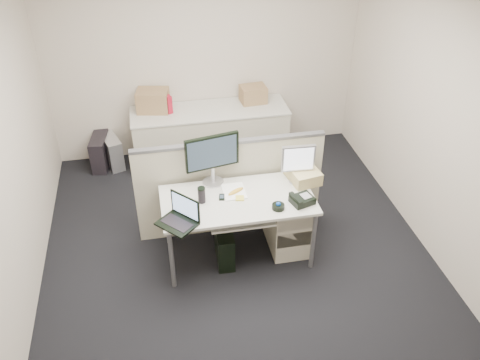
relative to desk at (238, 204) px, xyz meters
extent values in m
cube|color=black|center=(0.00, 0.00, -0.67)|extent=(4.00, 4.50, 0.01)
cube|color=beige|center=(0.00, 2.25, 0.69)|extent=(4.00, 0.02, 2.70)
cube|color=beige|center=(0.00, -2.25, 0.69)|extent=(4.00, 0.02, 2.70)
cube|color=beige|center=(-2.00, 0.00, 0.69)|extent=(0.02, 4.50, 2.70)
cube|color=beige|center=(2.00, 0.00, 0.69)|extent=(0.02, 4.50, 2.70)
cube|color=#BBBAB0|center=(0.00, 0.00, 0.05)|extent=(1.50, 0.75, 0.03)
cylinder|color=slate|center=(-0.70, -0.33, -0.31)|extent=(0.04, 0.04, 0.70)
cylinder|color=slate|center=(-0.70, 0.33, -0.31)|extent=(0.04, 0.04, 0.70)
cylinder|color=slate|center=(0.70, -0.33, -0.31)|extent=(0.04, 0.04, 0.70)
cylinder|color=slate|center=(0.70, 0.33, -0.31)|extent=(0.04, 0.04, 0.70)
cube|color=#BBBAB0|center=(0.00, -0.18, -0.04)|extent=(0.62, 0.32, 0.02)
cube|color=#BAB19C|center=(0.55, 0.05, -0.34)|extent=(0.40, 0.55, 0.65)
cube|color=#B6B193|center=(0.00, 0.45, -0.11)|extent=(2.00, 0.06, 1.10)
cube|color=#BAB19C|center=(0.00, 1.93, -0.30)|extent=(2.00, 0.60, 0.72)
cube|color=black|center=(-0.19, 0.32, 0.34)|extent=(0.58, 0.31, 0.55)
cube|color=#B7B7BC|center=(0.65, 0.18, 0.27)|extent=(0.35, 0.19, 0.42)
cube|color=black|center=(-0.62, -0.28, 0.19)|extent=(0.42, 0.42, 0.26)
cylinder|color=black|center=(0.35, -0.23, 0.09)|extent=(0.15, 0.15, 0.05)
cube|color=black|center=(0.60, -0.18, 0.10)|extent=(0.25, 0.23, 0.07)
cube|color=white|center=(-0.01, 0.12, 0.07)|extent=(0.22, 0.28, 0.01)
cube|color=gold|center=(0.02, 0.00, 0.07)|extent=(0.10, 0.10, 0.01)
cylinder|color=black|center=(-0.35, 0.02, 0.14)|extent=(0.07, 0.07, 0.15)
ellipsoid|color=gold|center=(0.00, 0.10, 0.09)|extent=(0.19, 0.13, 0.04)
cube|color=black|center=(-0.15, 0.05, 0.07)|extent=(0.07, 0.11, 0.01)
cube|color=tan|center=(0.72, 0.20, 0.13)|extent=(0.33, 0.40, 0.13)
cube|color=black|center=(0.05, -0.14, -0.02)|extent=(0.49, 0.31, 0.03)
cube|color=black|center=(-0.15, -0.05, -0.47)|extent=(0.18, 0.42, 0.39)
cube|color=black|center=(-1.45, 2.03, -0.45)|extent=(0.25, 0.49, 0.43)
cube|color=#B7B7BC|center=(-1.30, 2.03, -0.46)|extent=(0.30, 0.47, 0.41)
cube|color=#937B55|center=(-0.70, 2.05, 0.20)|extent=(0.44, 0.37, 0.29)
cube|color=#937B55|center=(0.60, 2.05, 0.17)|extent=(0.35, 0.28, 0.24)
cube|color=#B21329|center=(-0.55, 2.03, 0.18)|extent=(0.17, 0.27, 0.25)
camera|label=1|loc=(-0.74, -3.90, 3.05)|focal=38.00mm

